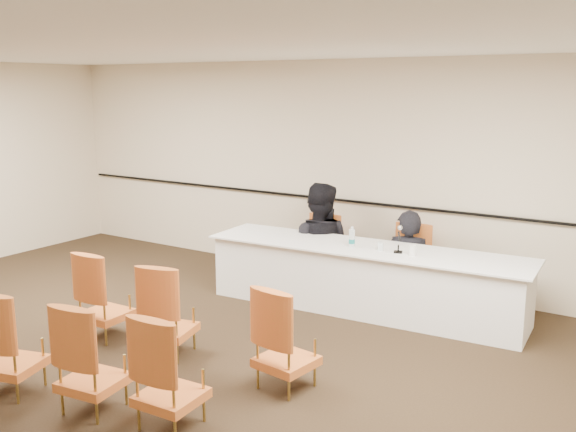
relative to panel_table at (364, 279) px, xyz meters
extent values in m
plane|color=black|center=(-0.87, -2.90, -0.39)|extent=(10.00, 10.00, 0.00)
plane|color=white|center=(-0.87, -2.90, 2.61)|extent=(10.00, 10.00, 0.00)
cube|color=beige|center=(-0.87, 1.10, 1.11)|extent=(10.00, 0.04, 3.00)
cube|color=black|center=(-0.87, 1.06, 0.71)|extent=(9.80, 0.04, 0.03)
imported|color=black|center=(0.30, 0.59, -0.06)|extent=(0.69, 0.54, 1.67)
imported|color=black|center=(-0.93, 0.51, 0.07)|extent=(1.08, 0.94, 1.90)
cube|color=white|center=(0.40, 0.03, 0.39)|extent=(0.37, 0.33, 0.00)
cylinder|color=white|center=(0.22, -0.06, 0.44)|extent=(0.09, 0.09, 0.10)
cylinder|color=white|center=(0.62, -0.08, 0.45)|extent=(0.08, 0.08, 0.12)
camera|label=1|loc=(3.20, -6.67, 2.25)|focal=40.00mm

